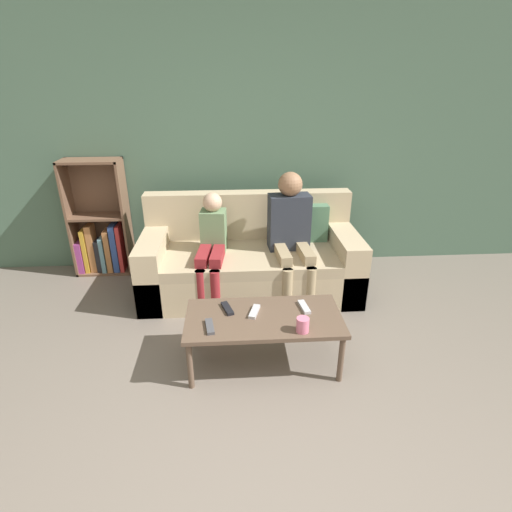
% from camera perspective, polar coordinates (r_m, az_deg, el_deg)
% --- Properties ---
extents(ground_plane, '(22.00, 22.00, 0.00)m').
position_cam_1_polar(ground_plane, '(2.30, 0.58, -32.49)').
color(ground_plane, '#70665B').
extents(wall_back, '(12.00, 0.06, 2.60)m').
position_cam_1_polar(wall_back, '(4.19, -2.43, 15.83)').
color(wall_back, '#4C6B56').
rests_on(wall_back, ground_plane).
extents(couch, '(2.01, 0.89, 0.89)m').
position_cam_1_polar(couch, '(3.83, -0.73, -0.76)').
color(couch, tan).
rests_on(couch, ground_plane).
extents(bookshelf, '(0.57, 0.28, 1.19)m').
position_cam_1_polar(bookshelf, '(4.46, -21.21, 3.26)').
color(bookshelf, brown).
rests_on(bookshelf, ground_plane).
extents(coffee_table, '(1.09, 0.54, 0.39)m').
position_cam_1_polar(coffee_table, '(2.83, 1.11, -9.26)').
color(coffee_table, brown).
rests_on(coffee_table, ground_plane).
extents(person_adult, '(0.39, 0.64, 1.15)m').
position_cam_1_polar(person_adult, '(3.64, 4.98, 4.20)').
color(person_adult, '#9E8966').
rests_on(person_adult, ground_plane).
extents(person_child, '(0.28, 0.63, 0.97)m').
position_cam_1_polar(person_child, '(3.60, -6.31, 1.91)').
color(person_child, maroon).
rests_on(person_child, ground_plane).
extents(cup_near, '(0.08, 0.08, 0.10)m').
position_cam_1_polar(cup_near, '(2.65, 6.69, -9.74)').
color(cup_near, pink).
rests_on(cup_near, coffee_table).
extents(tv_remote_0, '(0.07, 0.18, 0.02)m').
position_cam_1_polar(tv_remote_0, '(2.91, 6.89, -7.24)').
color(tv_remote_0, '#B7B7BC').
rests_on(tv_remote_0, coffee_table).
extents(tv_remote_1, '(0.10, 0.18, 0.02)m').
position_cam_1_polar(tv_remote_1, '(2.84, -0.23, -7.95)').
color(tv_remote_1, '#B7B7BC').
rests_on(tv_remote_1, coffee_table).
extents(tv_remote_2, '(0.10, 0.18, 0.02)m').
position_cam_1_polar(tv_remote_2, '(2.88, -4.13, -7.47)').
color(tv_remote_2, black).
rests_on(tv_remote_2, coffee_table).
extents(tv_remote_3, '(0.07, 0.18, 0.02)m').
position_cam_1_polar(tv_remote_3, '(2.70, -6.62, -9.98)').
color(tv_remote_3, '#47474C').
rests_on(tv_remote_3, coffee_table).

